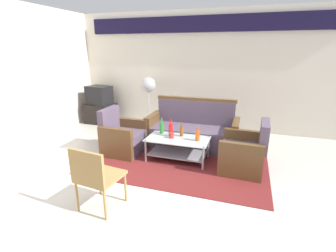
{
  "coord_description": "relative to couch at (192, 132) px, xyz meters",
  "views": [
    {
      "loc": [
        1.09,
        -3.0,
        1.93
      ],
      "look_at": [
        -0.18,
        0.86,
        0.65
      ],
      "focal_mm": 26.35,
      "sensor_mm": 36.0,
      "label": 1
    }
  ],
  "objects": [
    {
      "name": "rug",
      "position": [
        -0.09,
        -0.69,
        -0.31
      ],
      "size": [
        3.06,
        2.18,
        0.01
      ],
      "primitive_type": "cube",
      "color": "maroon",
      "rests_on": "ground"
    },
    {
      "name": "coffee_table",
      "position": [
        -0.11,
        -0.72,
        -0.04
      ],
      "size": [
        1.1,
        0.6,
        0.4
      ],
      "color": "silver",
      "rests_on": "rug"
    },
    {
      "name": "armchair_left",
      "position": [
        -1.21,
        -0.71,
        -0.03
      ],
      "size": [
        0.71,
        0.77,
        0.85
      ],
      "rotation": [
        0.0,
        0.0,
        -1.59
      ],
      "color": "#5B4C60",
      "rests_on": "rug"
    },
    {
      "name": "couch",
      "position": [
        0.0,
        0.0,
        0.0
      ],
      "size": [
        1.81,
        0.75,
        0.96
      ],
      "rotation": [
        0.0,
        0.0,
        3.15
      ],
      "color": "#5B4C60",
      "rests_on": "rug"
    },
    {
      "name": "wall_back",
      "position": [
        -0.08,
        1.4,
        1.16
      ],
      "size": [
        6.52,
        0.19,
        2.8
      ],
      "color": "silver",
      "rests_on": "ground"
    },
    {
      "name": "armchair_right",
      "position": [
        1.03,
        -0.76,
        -0.03
      ],
      "size": [
        0.72,
        0.78,
        0.85
      ],
      "rotation": [
        0.0,
        0.0,
        1.54
      ],
      "color": "#5B4C60",
      "rests_on": "rug"
    },
    {
      "name": "pedestal_fan",
      "position": [
        -1.35,
        0.94,
        0.7
      ],
      "size": [
        0.36,
        0.36,
        1.27
      ],
      "color": "#2D2D33",
      "rests_on": "ground"
    },
    {
      "name": "television",
      "position": [
        -2.73,
        0.9,
        0.44
      ],
      "size": [
        0.66,
        0.53,
        0.48
      ],
      "rotation": [
        0.0,
        0.0,
        2.98
      ],
      "color": "black",
      "rests_on": "tv_stand"
    },
    {
      "name": "cup",
      "position": [
        -0.22,
        -0.73,
        0.14
      ],
      "size": [
        0.08,
        0.08,
        0.1
      ],
      "primitive_type": "cylinder",
      "color": "red",
      "rests_on": "coffee_table"
    },
    {
      "name": "bottle_red",
      "position": [
        -0.26,
        -0.63,
        0.21
      ],
      "size": [
        0.08,
        0.08,
        0.32
      ],
      "color": "red",
      "rests_on": "coffee_table"
    },
    {
      "name": "tv_stand",
      "position": [
        -2.73,
        0.89,
        -0.06
      ],
      "size": [
        0.8,
        0.5,
        0.52
      ],
      "primitive_type": "cube",
      "color": "black",
      "rests_on": "ground"
    },
    {
      "name": "bottle_brown",
      "position": [
        -0.08,
        -0.57,
        0.19
      ],
      "size": [
        0.06,
        0.06,
        0.26
      ],
      "color": "brown",
      "rests_on": "coffee_table"
    },
    {
      "name": "wicker_chair",
      "position": [
        -0.64,
        -2.42,
        0.18
      ],
      "size": [
        0.53,
        0.53,
        0.84
      ],
      "rotation": [
        0.0,
        0.0,
        -0.11
      ],
      "color": "#AD844C",
      "rests_on": "ground"
    },
    {
      "name": "ground_plane",
      "position": [
        -0.08,
        -1.66,
        -0.32
      ],
      "size": [
        14.0,
        14.0,
        0.0
      ],
      "primitive_type": "plane",
      "color": "beige"
    },
    {
      "name": "bottle_green",
      "position": [
        -0.47,
        -0.54,
        0.21
      ],
      "size": [
        0.07,
        0.07,
        0.29
      ],
      "color": "#2D8C38",
      "rests_on": "coffee_table"
    },
    {
      "name": "bottle_orange",
      "position": [
        0.24,
        -0.71,
        0.19
      ],
      "size": [
        0.07,
        0.07,
        0.25
      ],
      "color": "#D85919",
      "rests_on": "coffee_table"
    }
  ]
}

